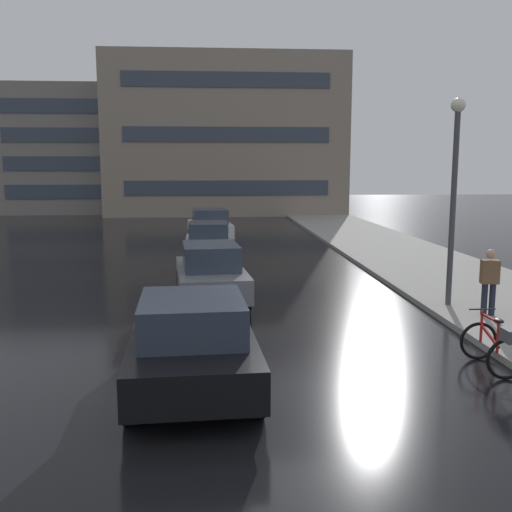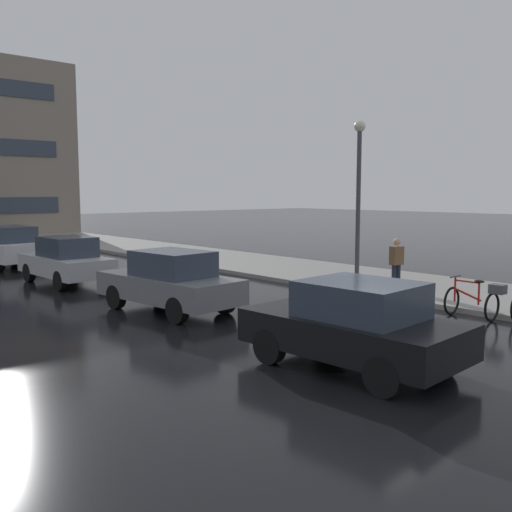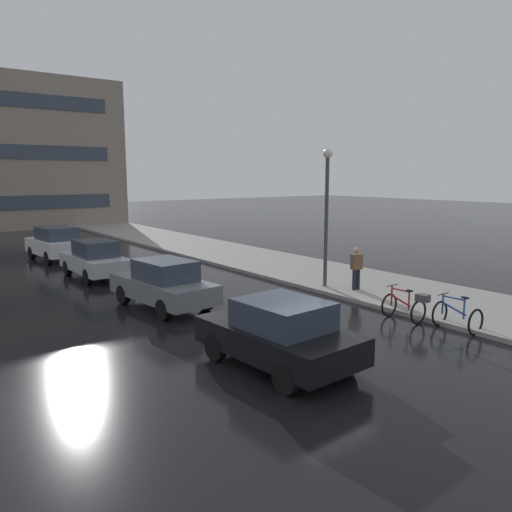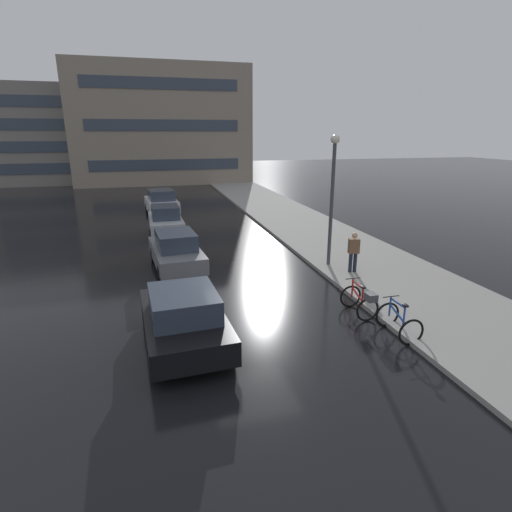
{
  "view_description": "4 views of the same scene",
  "coord_description": "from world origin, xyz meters",
  "px_view_note": "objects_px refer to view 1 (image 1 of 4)",
  "views": [
    {
      "loc": [
        -1.61,
        -9.79,
        3.53
      ],
      "look_at": [
        -0.61,
        4.95,
        1.29
      ],
      "focal_mm": 40.0,
      "sensor_mm": 36.0,
      "label": 1
    },
    {
      "loc": [
        -9.82,
        -7.08,
        3.08
      ],
      "look_at": [
        1.11,
        5.2,
        1.24
      ],
      "focal_mm": 40.0,
      "sensor_mm": 36.0,
      "label": 2
    },
    {
      "loc": [
        -8.88,
        -9.25,
        4.27
      ],
      "look_at": [
        0.91,
        3.89,
        1.62
      ],
      "focal_mm": 35.0,
      "sensor_mm": 36.0,
      "label": 3
    },
    {
      "loc": [
        -2.6,
        -10.31,
        5.27
      ],
      "look_at": [
        0.74,
        2.4,
        1.23
      ],
      "focal_mm": 28.0,
      "sensor_mm": 36.0,
      "label": 4
    }
  ],
  "objects_px": {
    "bicycle_second": "(496,345)",
    "pedestrian": "(489,281)",
    "car_white": "(210,227)",
    "car_black": "(192,343)",
    "streetlamp": "(454,180)",
    "car_grey": "(211,273)",
    "car_silver": "(208,244)"
  },
  "relations": [
    {
      "from": "car_silver",
      "to": "car_white",
      "type": "relative_size",
      "value": 1.05
    },
    {
      "from": "bicycle_second",
      "to": "car_silver",
      "type": "xyz_separation_m",
      "value": [
        -5.2,
        11.88,
        0.29
      ]
    },
    {
      "from": "car_black",
      "to": "streetlamp",
      "type": "xyz_separation_m",
      "value": [
        6.25,
        4.91,
        2.49
      ]
    },
    {
      "from": "car_silver",
      "to": "streetlamp",
      "type": "height_order",
      "value": "streetlamp"
    },
    {
      "from": "streetlamp",
      "to": "pedestrian",
      "type": "bearing_deg",
      "value": -65.58
    },
    {
      "from": "bicycle_second",
      "to": "car_white",
      "type": "height_order",
      "value": "car_white"
    },
    {
      "from": "car_black",
      "to": "pedestrian",
      "type": "xyz_separation_m",
      "value": [
        6.75,
        3.81,
        0.18
      ]
    },
    {
      "from": "bicycle_second",
      "to": "pedestrian",
      "type": "xyz_separation_m",
      "value": [
        1.48,
        3.35,
        0.47
      ]
    },
    {
      "from": "bicycle_second",
      "to": "car_white",
      "type": "distance_m",
      "value": 18.36
    },
    {
      "from": "car_silver",
      "to": "car_white",
      "type": "height_order",
      "value": "car_white"
    },
    {
      "from": "bicycle_second",
      "to": "car_grey",
      "type": "xyz_separation_m",
      "value": [
        -5.05,
        5.76,
        0.29
      ]
    },
    {
      "from": "car_white",
      "to": "pedestrian",
      "type": "relative_size",
      "value": 2.29
    },
    {
      "from": "bicycle_second",
      "to": "car_white",
      "type": "relative_size",
      "value": 0.35
    },
    {
      "from": "car_black",
      "to": "car_grey",
      "type": "relative_size",
      "value": 0.93
    },
    {
      "from": "car_grey",
      "to": "car_white",
      "type": "bearing_deg",
      "value": 90.79
    },
    {
      "from": "pedestrian",
      "to": "car_grey",
      "type": "bearing_deg",
      "value": 159.75
    },
    {
      "from": "car_black",
      "to": "streetlamp",
      "type": "distance_m",
      "value": 8.33
    },
    {
      "from": "pedestrian",
      "to": "bicycle_second",
      "type": "bearing_deg",
      "value": -113.78
    },
    {
      "from": "car_grey",
      "to": "car_black",
      "type": "bearing_deg",
      "value": -92.05
    },
    {
      "from": "car_black",
      "to": "car_white",
      "type": "height_order",
      "value": "car_white"
    },
    {
      "from": "car_silver",
      "to": "pedestrian",
      "type": "relative_size",
      "value": 2.39
    },
    {
      "from": "car_white",
      "to": "car_black",
      "type": "bearing_deg",
      "value": -90.19
    },
    {
      "from": "pedestrian",
      "to": "streetlamp",
      "type": "height_order",
      "value": "streetlamp"
    },
    {
      "from": "car_grey",
      "to": "car_white",
      "type": "height_order",
      "value": "car_white"
    },
    {
      "from": "bicycle_second",
      "to": "car_grey",
      "type": "bearing_deg",
      "value": 131.25
    },
    {
      "from": "car_black",
      "to": "car_silver",
      "type": "relative_size",
      "value": 0.97
    },
    {
      "from": "car_black",
      "to": "car_silver",
      "type": "xyz_separation_m",
      "value": [
        0.08,
        12.34,
        0.01
      ]
    },
    {
      "from": "car_grey",
      "to": "car_silver",
      "type": "bearing_deg",
      "value": 91.35
    },
    {
      "from": "bicycle_second",
      "to": "pedestrian",
      "type": "distance_m",
      "value": 3.69
    },
    {
      "from": "streetlamp",
      "to": "bicycle_second",
      "type": "bearing_deg",
      "value": -102.38
    },
    {
      "from": "bicycle_second",
      "to": "car_silver",
      "type": "bearing_deg",
      "value": 113.62
    },
    {
      "from": "bicycle_second",
      "to": "car_black",
      "type": "distance_m",
      "value": 5.3
    }
  ]
}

